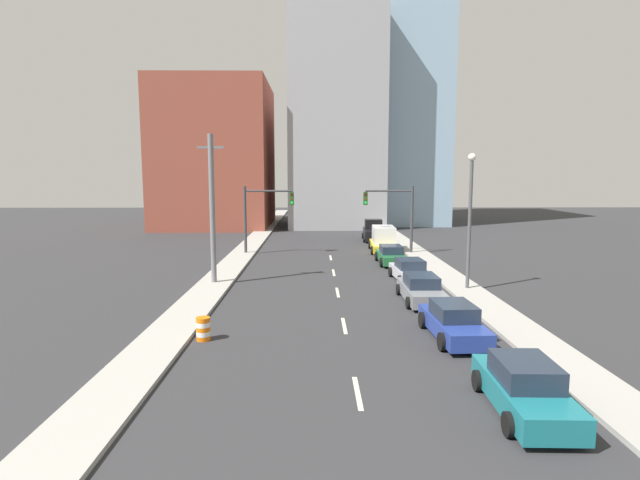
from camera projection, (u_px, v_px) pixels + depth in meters
sidewalk_left at (254, 241)px, 50.41m from camera, size 2.11×89.59×0.16m
sidewalk_right at (400, 241)px, 50.58m from camera, size 2.11×89.59×0.16m
lane_stripe_at_9m at (358, 393)px, 15.30m from camera, size 0.16×2.40×0.01m
lane_stripe_at_16m at (344, 326)px, 22.15m from camera, size 0.16×2.40×0.01m
lane_stripe_at_23m at (338, 292)px, 28.48m from camera, size 0.16×2.40×0.01m
lane_stripe_at_28m at (334, 273)px, 34.30m from camera, size 0.16×2.40×0.01m
lane_stripe_at_35m at (331, 258)px, 40.55m from camera, size 0.16×2.40×0.01m
building_brick_left at (216, 156)px, 65.06m from camera, size 14.00×16.00×18.38m
building_office_center at (335, 125)px, 68.64m from camera, size 12.00×20.00×27.10m
building_glass_right at (393, 83)px, 71.90m from camera, size 13.00×20.00×39.79m
traffic_signal_left at (260, 210)px, 41.90m from camera, size 4.24×0.35×5.76m
traffic_signal_right at (397, 210)px, 42.03m from camera, size 4.24×0.35×5.76m
utility_pole_left_mid at (212, 208)px, 29.98m from camera, size 1.60×0.32×9.09m
traffic_barrel at (203, 329)px, 20.13m from camera, size 0.56×0.56×0.95m
street_lamp at (470, 212)px, 28.36m from camera, size 0.44×0.44×7.87m
sedan_teal at (524, 388)px, 13.98m from camera, size 2.11×4.48×1.51m
sedan_blue at (453, 322)px, 20.37m from camera, size 2.15×4.73×1.47m
sedan_gray at (421, 289)px, 26.36m from camera, size 2.09×4.78×1.43m
sedan_silver at (410, 271)px, 31.57m from camera, size 2.28×4.50×1.39m
sedan_green at (391, 255)px, 37.69m from camera, size 2.08×4.51×1.40m
box_truck_yellow at (383, 240)px, 43.62m from camera, size 2.57×5.74×2.24m
pickup_truck_black at (374, 232)px, 51.52m from camera, size 2.49×5.31×2.12m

